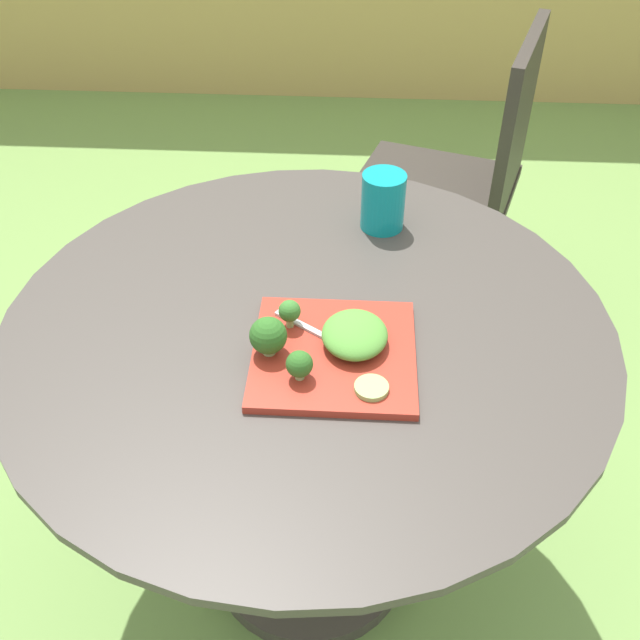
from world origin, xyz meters
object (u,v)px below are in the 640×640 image
(drinking_glass, at_px, (383,204))
(fork, at_px, (320,335))
(patio_chair, at_px, (467,169))
(salad_plate, at_px, (334,354))

(drinking_glass, bearing_deg, fork, -106.14)
(patio_chair, bearing_deg, drinking_glass, -112.67)
(salad_plate, distance_m, drinking_glass, 0.39)
(patio_chair, relative_size, fork, 6.58)
(salad_plate, xyz_separation_m, fork, (-0.02, 0.03, 0.01))
(drinking_glass, bearing_deg, patio_chair, 67.33)
(salad_plate, xyz_separation_m, drinking_glass, (0.08, 0.38, 0.04))
(drinking_glass, bearing_deg, salad_plate, -101.42)
(patio_chair, relative_size, drinking_glass, 7.98)
(patio_chair, xyz_separation_m, fork, (-0.35, -0.94, 0.21))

